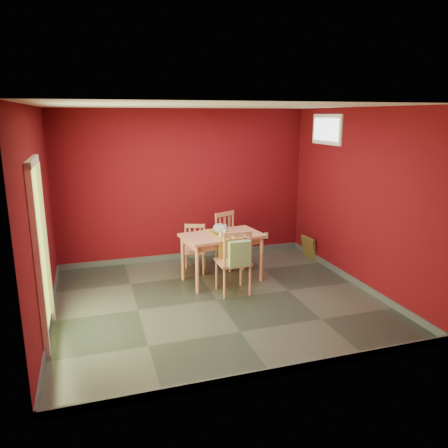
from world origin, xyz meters
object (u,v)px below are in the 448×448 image
object	(u,v)px
dining_table	(222,240)
cat	(220,227)
chair_near	(234,261)
chair_far_right	(230,239)
picture_frame	(309,247)
tote_bag	(240,254)
chair_far_left	(195,248)

from	to	relation	value
dining_table	cat	world-z (taller)	cat
dining_table	chair_near	xyz separation A→B (m)	(0.02, -0.54, -0.17)
chair_far_right	picture_frame	world-z (taller)	chair_far_right
tote_bag	picture_frame	world-z (taller)	tote_bag
cat	picture_frame	size ratio (longest dim) A/B	1.09
dining_table	chair_near	world-z (taller)	chair_near
chair_far_left	picture_frame	size ratio (longest dim) A/B	1.98
chair_far_right	tote_bag	size ratio (longest dim) A/B	2.14
chair_far_right	tote_bag	world-z (taller)	chair_far_right
picture_frame	chair_far_left	bearing A→B (deg)	-178.21
tote_bag	dining_table	bearing A→B (deg)	91.43
dining_table	chair_far_left	distance (m)	0.69
chair_far_left	picture_frame	xyz separation A→B (m)	(2.20, 0.07, -0.21)
chair_far_left	cat	bearing A→B (deg)	-59.64
dining_table	cat	size ratio (longest dim) A/B	3.01
chair_far_right	cat	size ratio (longest dim) A/B	2.15
chair_far_left	chair_near	world-z (taller)	chair_near
chair_far_right	chair_near	size ratio (longest dim) A/B	0.96
chair_far_left	picture_frame	distance (m)	2.21
tote_bag	picture_frame	bearing A→B (deg)	36.68
chair_near	chair_far_right	bearing A→B (deg)	74.65
chair_near	cat	distance (m)	0.70
cat	chair_far_right	bearing A→B (deg)	65.55
dining_table	tote_bag	bearing A→B (deg)	-88.57
chair_far_left	chair_far_right	distance (m)	0.66
chair_far_right	cat	xyz separation A→B (m)	(-0.36, -0.59, 0.39)
chair_far_right	tote_bag	xyz separation A→B (m)	(-0.32, -1.41, 0.20)
chair_far_right	chair_near	xyz separation A→B (m)	(-0.32, -1.18, 0.02)
dining_table	chair_far_left	bearing A→B (deg)	119.44
cat	chair_far_left	bearing A→B (deg)	127.19
chair_far_left	tote_bag	bearing A→B (deg)	-75.94
dining_table	chair_near	distance (m)	0.57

